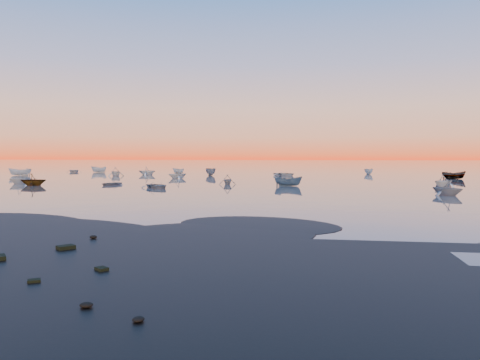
# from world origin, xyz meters

# --- Properties ---
(ground) EXTENTS (600.00, 600.00, 0.00)m
(ground) POSITION_xyz_m (0.00, 100.00, 0.00)
(ground) COLOR #70635D
(ground) RESTS_ON ground
(mud_lobes) EXTENTS (140.00, 6.00, 0.07)m
(mud_lobes) POSITION_xyz_m (0.00, -1.00, 0.01)
(mud_lobes) COLOR black
(mud_lobes) RESTS_ON ground
(moored_fleet) EXTENTS (124.00, 58.00, 1.20)m
(moored_fleet) POSITION_xyz_m (0.00, 53.00, 0.00)
(moored_fleet) COLOR white
(moored_fleet) RESTS_ON ground
(boat_near_left) EXTENTS (4.18, 4.14, 1.04)m
(boat_near_left) POSITION_xyz_m (-12.35, 30.10, 0.00)
(boat_near_left) COLOR slate
(boat_near_left) RESTS_ON ground
(boat_near_center) EXTENTS (1.65, 3.71, 1.27)m
(boat_near_center) POSITION_xyz_m (3.57, 36.79, 0.00)
(boat_near_center) COLOR #37536A
(boat_near_center) RESTS_ON ground
(boat_near_right) EXTENTS (3.55, 3.52, 1.21)m
(boat_near_right) POSITION_xyz_m (20.35, 24.67, 0.00)
(boat_near_right) COLOR slate
(boat_near_right) RESTS_ON ground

